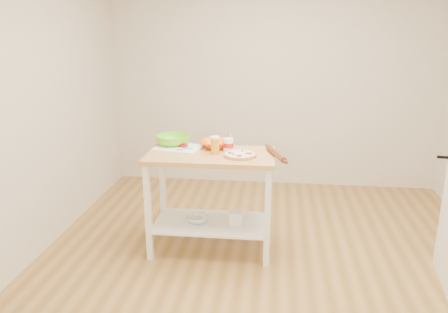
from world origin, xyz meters
name	(u,v)px	position (x,y,z in m)	size (l,w,h in m)	color
room_shell	(271,112)	(0.00, 0.00, 1.35)	(4.04, 4.54, 2.74)	olive
prep_island	(211,182)	(-0.51, 0.41, 0.64)	(1.10, 0.60, 0.90)	tan
pizza	(240,155)	(-0.25, 0.35, 0.92)	(0.27, 0.27, 0.04)	tan
cutting_board	(178,147)	(-0.82, 0.54, 0.91)	(0.45, 0.38, 0.04)	white
spatula	(184,149)	(-0.75, 0.46, 0.92)	(0.15, 0.08, 0.01)	teal
knife	(179,142)	(-0.85, 0.67, 0.92)	(0.27, 0.05, 0.01)	silver
orange_bowl	(216,144)	(-0.49, 0.60, 0.93)	(0.27, 0.27, 0.07)	#F85002
green_bowl	(173,140)	(-0.89, 0.63, 0.95)	(0.30, 0.30, 0.09)	#65CF1A
beer_pint	(215,145)	(-0.47, 0.40, 0.98)	(0.08, 0.08, 0.15)	orange
yogurt_tub	(228,145)	(-0.37, 0.50, 0.96)	(0.09, 0.09, 0.20)	white
rolling_pin	(276,154)	(0.05, 0.38, 0.92)	(0.05, 0.05, 0.41)	#633016
shelf_glass_bowl	(198,219)	(-0.63, 0.39, 0.29)	(0.20, 0.20, 0.06)	silver
shelf_bin	(236,217)	(-0.28, 0.41, 0.32)	(0.11, 0.11, 0.11)	white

